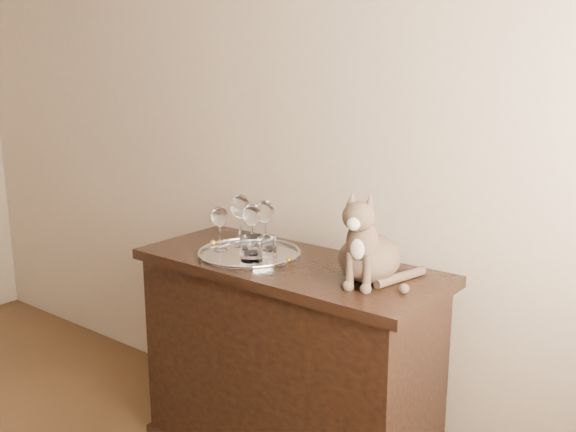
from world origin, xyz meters
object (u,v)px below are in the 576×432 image
wine_glass_c (220,228)px  tumbler_a (252,249)px  tray (249,254)px  cat (370,235)px  wine_glass_b (265,224)px  tumbler_c (267,247)px  wine_glass_a (240,220)px  sideboard (288,365)px  wine_glass_d (252,228)px

wine_glass_c → tumbler_a: (0.20, -0.04, -0.04)m
tray → tumbler_a: size_ratio=4.25×
tumbler_a → cat: (0.45, 0.10, 0.11)m
wine_glass_b → tumbler_c: wine_glass_b is taller
tray → wine_glass_a: bearing=146.3°
tray → wine_glass_a: wine_glass_a is taller
sideboard → wine_glass_c: bearing=-169.6°
sideboard → cat: size_ratio=3.71×
sideboard → tumbler_c: (-0.08, -0.02, 0.47)m
cat → wine_glass_a: bearing=164.1°
wine_glass_c → sideboard: bearing=10.4°
wine_glass_c → tumbler_c: bearing=8.1°
wine_glass_a → cat: bearing=-3.8°
wine_glass_b → cat: cat is taller
wine_glass_a → tumbler_a: 0.24m
sideboard → wine_glass_d: size_ratio=6.22×
wine_glass_a → tumbler_c: wine_glass_a is taller
wine_glass_d → tumbler_c: size_ratio=2.37×
wine_glass_b → wine_glass_c: bearing=-133.6°
wine_glass_d → tumbler_c: bearing=-15.1°
tumbler_a → tumbler_c: bearing=74.4°
wine_glass_a → wine_glass_d: (0.10, -0.05, -0.01)m
tumbler_a → tumbler_c: (0.02, 0.07, -0.01)m
wine_glass_b → tumbler_c: 0.15m
sideboard → cat: cat is taller
sideboard → wine_glass_a: bearing=170.4°
tray → wine_glass_d: size_ratio=2.07×
wine_glass_c → wine_glass_d: bearing=25.7°
wine_glass_c → wine_glass_a: bearing=80.8°
wine_glass_a → tumbler_a: size_ratio=2.22×
tumbler_a → cat: 0.47m
wine_glass_d → cat: bearing=0.3°
tumbler_a → wine_glass_c: bearing=169.5°
wine_glass_b → wine_glass_d: same height
tray → cat: 0.54m
tumbler_a → cat: cat is taller
tray → wine_glass_b: (-0.00, 0.10, 0.10)m
tray → cat: cat is taller
tray → tumbler_c: size_ratio=4.91×
tumbler_a → cat: bearing=12.1°
wine_glass_b → cat: (0.52, -0.07, 0.06)m
sideboard → tumbler_a: size_ratio=12.76×
tray → wine_glass_a: 0.17m
sideboard → wine_glass_c: wine_glass_c is taller
sideboard → wine_glass_d: 0.56m
tumbler_c → wine_glass_d: bearing=164.9°
wine_glass_c → wine_glass_d: wine_glass_d is taller
tray → tumbler_a: tumbler_a is taller
tumbler_a → sideboard: bearing=42.3°
wine_glass_b → wine_glass_c: wine_glass_b is taller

